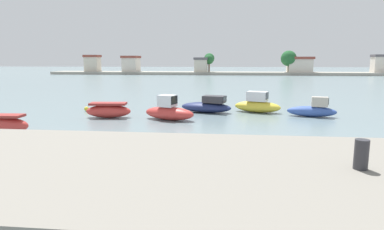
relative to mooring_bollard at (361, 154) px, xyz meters
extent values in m
plane|color=slate|center=(-1.30, 8.79, -2.61)|extent=(400.00, 400.00, 0.00)
cube|color=gray|center=(-1.30, -0.03, -1.46)|extent=(64.37, 5.90, 2.30)
cylinder|color=#2D2D33|center=(0.00, 0.00, 0.00)|extent=(0.28, 0.28, 0.61)
ellipsoid|color=#C63833|center=(-16.42, 11.74, -2.08)|extent=(3.41, 1.33, 1.05)
cube|color=maroon|center=(-16.42, 11.74, -1.48)|extent=(2.73, 1.11, 0.15)
ellipsoid|color=#C63833|center=(-12.02, 18.13, -2.11)|extent=(3.61, 1.66, 1.01)
cube|color=maroon|center=(-12.02, 18.13, -1.51)|extent=(2.89, 1.38, 0.18)
ellipsoid|color=#C63833|center=(-7.10, 17.68, -2.11)|extent=(4.34, 2.80, 1.00)
cube|color=silver|center=(-7.25, 17.73, -1.17)|extent=(1.47, 1.37, 0.88)
cube|color=black|center=(-6.69, 17.53, -1.08)|extent=(0.39, 0.90, 0.61)
ellipsoid|color=navy|center=(-4.58, 21.61, -2.17)|extent=(4.76, 2.84, 0.88)
cube|color=#333338|center=(-3.87, 21.43, -1.44)|extent=(2.07, 1.64, 0.59)
cube|color=black|center=(-2.98, 21.20, -1.38)|extent=(0.35, 1.08, 0.41)
ellipsoid|color=yellow|center=(-0.16, 22.12, -2.12)|extent=(4.31, 2.81, 0.98)
cube|color=silver|center=(-0.20, 22.13, -1.22)|extent=(1.92, 1.51, 0.82)
cube|color=black|center=(0.59, 21.85, -1.14)|extent=(0.38, 0.88, 0.58)
ellipsoid|color=#3856A8|center=(3.96, 20.32, -2.19)|extent=(3.93, 1.79, 0.84)
cube|color=#BCB2A3|center=(4.52, 20.21, -1.39)|extent=(1.32, 0.92, 0.77)
cube|color=black|center=(5.11, 20.10, -1.31)|extent=(0.20, 0.64, 0.54)
sphere|color=white|center=(-9.14, 25.94, -2.40)|extent=(0.42, 0.42, 0.42)
sphere|color=red|center=(0.67, 27.39, -2.48)|extent=(0.26, 0.26, 0.26)
sphere|color=white|center=(-3.36, 31.42, -2.48)|extent=(0.27, 0.27, 0.27)
sphere|color=yellow|center=(-15.17, 21.20, -2.41)|extent=(0.40, 0.40, 0.40)
cube|color=#9E998C|center=(-1.30, 96.60, -2.20)|extent=(113.41, 8.70, 0.82)
cube|color=beige|center=(-45.78, 96.21, 0.47)|extent=(4.22, 3.83, 4.51)
cube|color=brown|center=(-45.78, 96.21, 3.07)|extent=(4.64, 4.21, 0.70)
cube|color=beige|center=(-33.34, 96.83, 0.32)|extent=(4.48, 5.94, 4.22)
cube|color=brown|center=(-33.34, 96.83, 2.78)|extent=(4.93, 6.53, 0.70)
cube|color=beige|center=(-11.11, 95.77, 0.05)|extent=(3.74, 4.87, 3.67)
cube|color=#565156|center=(-11.11, 95.77, 2.24)|extent=(4.11, 5.36, 0.70)
cube|color=beige|center=(18.39, 96.90, 0.15)|extent=(6.83, 5.87, 3.87)
cube|color=brown|center=(18.39, 96.90, 2.44)|extent=(7.51, 6.46, 0.70)
cube|color=beige|center=(40.77, 96.86, 0.46)|extent=(3.14, 3.57, 4.49)
cube|color=#565156|center=(40.77, 96.86, 3.06)|extent=(3.45, 3.93, 0.70)
cylinder|color=brown|center=(14.92, 95.46, -0.66)|extent=(0.36, 0.36, 2.26)
sphere|color=#235B2D|center=(14.92, 95.46, 2.31)|extent=(4.58, 4.58, 4.58)
cylinder|color=brown|center=(-8.72, 96.54, -0.49)|extent=(0.36, 0.36, 2.58)
sphere|color=#235B2D|center=(-8.72, 96.54, 1.95)|extent=(2.88, 2.88, 2.88)
cylinder|color=brown|center=(-8.69, 97.51, -0.36)|extent=(0.36, 0.36, 2.85)
sphere|color=#235B2D|center=(-8.69, 97.51, 2.33)|extent=(3.15, 3.15, 3.15)
camera|label=1|loc=(-2.69, -6.81, 1.88)|focal=31.16mm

